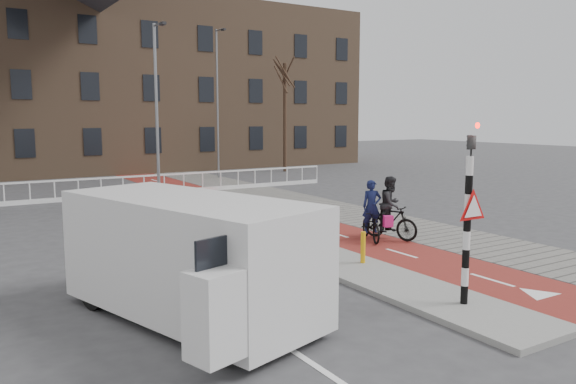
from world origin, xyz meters
TOP-DOWN VIEW (x-y plane):
  - ground at (0.00, 0.00)m, footprint 120.00×120.00m
  - bike_lane at (1.50, 10.00)m, footprint 2.50×60.00m
  - sidewalk at (4.30, 10.00)m, footprint 3.00×60.00m
  - curb_island at (-0.70, 4.00)m, footprint 1.80×16.00m
  - traffic_signal at (-0.60, -2.02)m, footprint 0.80×0.80m
  - bollard at (-0.32, 1.45)m, footprint 0.12×0.12m
  - cyclist_near at (1.88, 3.74)m, footprint 1.27×1.84m
  - cyclist_far at (2.45, 3.53)m, footprint 1.11×1.87m
  - van at (-5.34, 0.35)m, footprint 3.56×5.68m
  - railing at (-5.00, 17.00)m, footprint 28.00×0.10m
  - townhouse_row at (-3.00, 32.00)m, footprint 46.00×10.00m
  - tree_right at (11.03, 23.82)m, footprint 0.25×0.25m
  - streetlight_near at (-1.82, 12.41)m, footprint 0.12×0.12m
  - streetlight_right at (5.42, 22.53)m, footprint 0.12×0.12m

SIDE VIEW (x-z plane):
  - ground at x=0.00m, z-range 0.00..0.00m
  - bike_lane at x=1.50m, z-range 0.00..0.01m
  - sidewalk at x=4.30m, z-range 0.00..0.01m
  - curb_island at x=-0.70m, z-range 0.00..0.12m
  - railing at x=-5.00m, z-range -0.19..0.80m
  - bollard at x=-0.32m, z-range 0.12..0.91m
  - cyclist_near at x=1.88m, z-range -0.29..1.54m
  - cyclist_far at x=2.45m, z-range -0.16..1.78m
  - van at x=-5.34m, z-range 0.06..2.34m
  - traffic_signal at x=-0.60m, z-range 0.15..3.83m
  - streetlight_near at x=-1.82m, z-range 0.00..7.31m
  - tree_right at x=11.03m, z-range 0.00..7.34m
  - streetlight_right at x=5.42m, z-range 0.00..8.96m
  - townhouse_row at x=-3.00m, z-range -0.14..15.76m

